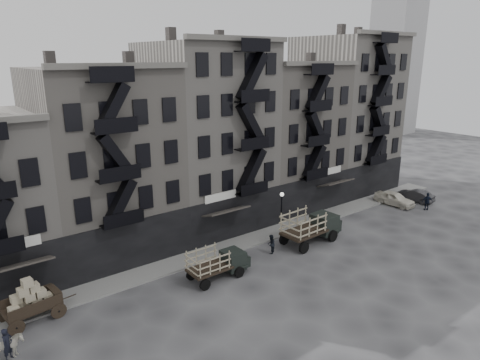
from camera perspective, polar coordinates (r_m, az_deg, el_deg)
ground at (r=35.76m, az=4.73°, el=-10.13°), size 140.00×140.00×0.00m
sidewalk at (r=38.30m, az=0.94°, el=-8.09°), size 55.00×2.50×0.15m
building_midwest at (r=36.37m, az=-17.63°, el=2.20°), size 10.00×11.35×16.20m
building_center at (r=40.53m, az=-4.37°, el=5.73°), size 10.00×11.35×18.20m
building_mideast at (r=46.83m, az=5.99°, el=5.85°), size 10.00×11.35×16.20m
building_east at (r=53.91m, az=13.88°, el=8.43°), size 10.00×11.35×19.20m
lamp_post at (r=38.31m, az=5.56°, el=-3.79°), size 0.36×0.36×4.28m
horse at (r=27.63m, az=-28.73°, el=-19.12°), size 1.75×0.84×1.46m
wagon at (r=30.00m, az=-26.35°, el=-13.77°), size 3.66×2.25×2.93m
stake_truck_west at (r=31.93m, az=-3.04°, el=-10.71°), size 4.85×2.03×2.42m
stake_truck_east at (r=38.03m, az=9.46°, el=-5.79°), size 6.13×2.71×3.03m
car_east at (r=50.10m, az=19.90°, el=-2.33°), size 1.99×4.50×1.51m
car_far at (r=52.35m, az=22.32°, el=-1.90°), size 1.72×4.18×1.35m
pedestrian_west at (r=27.55m, az=-28.58°, el=-18.68°), size 0.80×0.81×1.88m
pedestrian_mid at (r=35.92m, az=4.15°, el=-8.54°), size 1.01×0.96×1.64m
policeman at (r=49.68m, az=23.69°, el=-2.65°), size 1.18×1.06×1.92m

